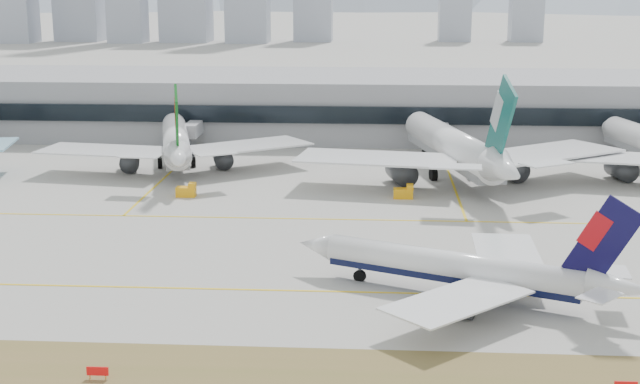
# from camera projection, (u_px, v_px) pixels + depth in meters

# --- Properties ---
(ground) EXTENTS (3000.00, 3000.00, 0.00)m
(ground) POSITION_uv_depth(u_px,v_px,m) (254.00, 277.00, 118.64)
(ground) COLOR #9F9D95
(ground) RESTS_ON ground
(taxiing_airliner) EXTENTS (43.00, 36.48, 15.30)m
(taxiing_airliner) POSITION_uv_depth(u_px,v_px,m) (464.00, 270.00, 110.08)
(taxiing_airliner) COLOR white
(taxiing_airliner) RESTS_ON ground
(widebody_eva) EXTENTS (55.40, 55.22, 20.32)m
(widebody_eva) POSITION_uv_depth(u_px,v_px,m) (176.00, 143.00, 185.67)
(widebody_eva) COLOR white
(widebody_eva) RESTS_ON ground
(widebody_cathay) EXTENTS (64.62, 64.37, 23.67)m
(widebody_cathay) POSITION_uv_depth(u_px,v_px,m) (456.00, 149.00, 174.27)
(widebody_cathay) COLOR white
(widebody_cathay) RESTS_ON ground
(terminal) EXTENTS (280.00, 43.10, 15.00)m
(terminal) POSITION_uv_depth(u_px,v_px,m) (314.00, 104.00, 228.36)
(terminal) COLOR gray
(terminal) RESTS_ON ground
(hold_sign_left) EXTENTS (2.20, 0.15, 1.35)m
(hold_sign_left) POSITION_uv_depth(u_px,v_px,m) (98.00, 371.00, 88.07)
(hold_sign_left) COLOR red
(hold_sign_left) RESTS_ON ground
(gse_b) EXTENTS (3.55, 2.00, 2.60)m
(gse_b) POSITION_uv_depth(u_px,v_px,m) (187.00, 191.00, 162.40)
(gse_b) COLOR #F6A30C
(gse_b) RESTS_ON ground
(gse_c) EXTENTS (3.55, 2.00, 2.60)m
(gse_c) POSITION_uv_depth(u_px,v_px,m) (404.00, 193.00, 161.17)
(gse_c) COLOR #F6A30C
(gse_c) RESTS_ON ground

